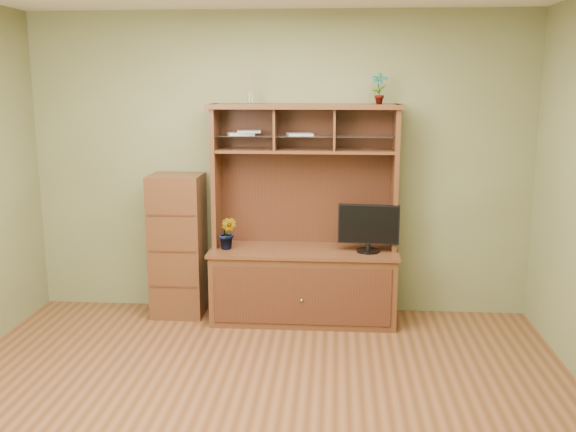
# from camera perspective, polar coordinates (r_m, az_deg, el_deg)

# --- Properties ---
(room) EXTENTS (4.54, 4.04, 2.74)m
(room) POSITION_cam_1_polar(r_m,az_deg,el_deg) (3.83, -3.42, 0.84)
(room) COLOR #522F17
(room) RESTS_ON ground
(media_hutch) EXTENTS (1.66, 0.61, 1.90)m
(media_hutch) POSITION_cam_1_polar(r_m,az_deg,el_deg) (5.68, 1.41, -4.13)
(media_hutch) COLOR #452613
(media_hutch) RESTS_ON room
(monitor) EXTENTS (0.52, 0.20, 0.41)m
(monitor) POSITION_cam_1_polar(r_m,az_deg,el_deg) (5.52, 7.18, -1.00)
(monitor) COLOR black
(monitor) RESTS_ON media_hutch
(orchid_plant) EXTENTS (0.19, 0.17, 0.29)m
(orchid_plant) POSITION_cam_1_polar(r_m,az_deg,el_deg) (5.60, -5.38, -1.51)
(orchid_plant) COLOR #2B581E
(orchid_plant) RESTS_ON media_hutch
(top_plant) EXTENTS (0.15, 0.12, 0.26)m
(top_plant) POSITION_cam_1_polar(r_m,az_deg,el_deg) (5.55, 8.08, 11.17)
(top_plant) COLOR #366122
(top_plant) RESTS_ON media_hutch
(reed_diffuser) EXTENTS (0.06, 0.06, 0.28)m
(reed_diffuser) POSITION_cam_1_polar(r_m,az_deg,el_deg) (5.59, -3.40, 11.04)
(reed_diffuser) COLOR silver
(reed_diffuser) RESTS_ON media_hutch
(magazines) EXTENTS (0.76, 0.22, 0.04)m
(magazines) POSITION_cam_1_polar(r_m,az_deg,el_deg) (5.59, -2.31, 7.37)
(magazines) COLOR #ADADB2
(magazines) RESTS_ON media_hutch
(side_cabinet) EXTENTS (0.46, 0.42, 1.28)m
(side_cabinet) POSITION_cam_1_polar(r_m,az_deg,el_deg) (5.86, -9.75, -2.59)
(side_cabinet) COLOR #452613
(side_cabinet) RESTS_ON room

